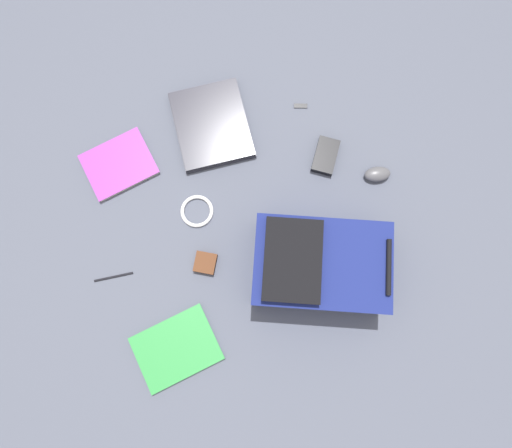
# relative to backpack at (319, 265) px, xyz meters

# --- Properties ---
(ground_plane) EXTENTS (3.75, 3.75, 0.00)m
(ground_plane) POSITION_rel_backpack_xyz_m (-0.16, -0.23, -0.09)
(ground_plane) COLOR #4C5160
(backpack) EXTENTS (0.38, 0.50, 0.21)m
(backpack) POSITION_rel_backpack_xyz_m (0.00, 0.00, 0.00)
(backpack) COLOR navy
(backpack) RESTS_ON ground_plane
(laptop) EXTENTS (0.35, 0.30, 0.03)m
(laptop) POSITION_rel_backpack_xyz_m (-0.58, -0.30, -0.08)
(laptop) COLOR #24242C
(laptop) RESTS_ON ground_plane
(book_manual) EXTENTS (0.28, 0.33, 0.02)m
(book_manual) POSITION_rel_backpack_xyz_m (0.21, -0.52, -0.09)
(book_manual) COLOR silver
(book_manual) RESTS_ON ground_plane
(book_blue) EXTENTS (0.27, 0.30, 0.02)m
(book_blue) POSITION_rel_backpack_xyz_m (-0.48, -0.66, -0.08)
(book_blue) COLOR silver
(book_blue) RESTS_ON ground_plane
(computer_mouse) EXTENTS (0.06, 0.10, 0.04)m
(computer_mouse) POSITION_rel_backpack_xyz_m (-0.31, 0.28, -0.07)
(computer_mouse) COLOR #4C4C51
(computer_mouse) RESTS_ON ground_plane
(cable_coil) EXTENTS (0.12, 0.12, 0.01)m
(cable_coil) POSITION_rel_backpack_xyz_m (-0.26, -0.40, -0.09)
(cable_coil) COLOR silver
(cable_coil) RESTS_ON ground_plane
(power_brick) EXTENTS (0.16, 0.13, 0.03)m
(power_brick) POSITION_rel_backpack_xyz_m (-0.40, 0.11, -0.08)
(power_brick) COLOR black
(power_brick) RESTS_ON ground_plane
(pen_black) EXTENTS (0.02, 0.14, 0.01)m
(pen_black) POSITION_rel_backpack_xyz_m (-0.07, -0.72, -0.09)
(pen_black) COLOR black
(pen_black) RESTS_ON ground_plane
(earbud_pouch) EXTENTS (0.09, 0.09, 0.03)m
(earbud_pouch) POSITION_rel_backpack_xyz_m (-0.07, -0.39, -0.08)
(earbud_pouch) COLOR #59331E
(earbud_pouch) RESTS_ON ground_plane
(usb_stick) EXTENTS (0.03, 0.05, 0.01)m
(usb_stick) POSITION_rel_backpack_xyz_m (-0.62, 0.05, -0.09)
(usb_stick) COLOR black
(usb_stick) RESTS_ON ground_plane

